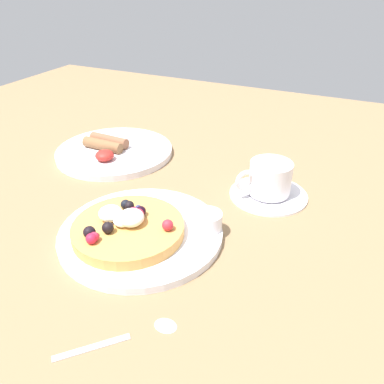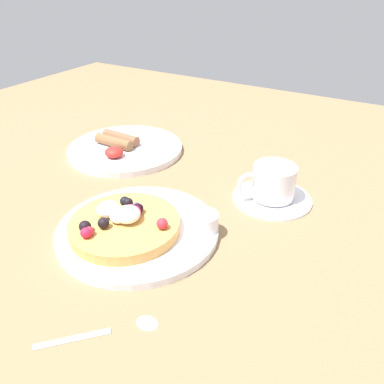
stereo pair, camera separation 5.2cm
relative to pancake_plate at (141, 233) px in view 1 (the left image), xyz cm
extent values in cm
cube|color=olive|center=(3.40, 8.75, -2.10)|extent=(183.42, 157.57, 3.00)
cylinder|color=white|center=(0.00, 0.00, 0.00)|extent=(25.53, 25.53, 1.21)
cylinder|color=gold|center=(-1.13, -1.71, 1.49)|extent=(17.11, 17.11, 1.77)
sphere|color=navy|center=(-0.36, -1.87, 2.88)|extent=(1.01, 1.01, 1.01)
sphere|color=black|center=(-0.58, 1.22, 3.19)|extent=(1.64, 1.64, 1.64)
sphere|color=red|center=(-3.20, -7.70, 3.16)|extent=(1.58, 1.58, 1.58)
sphere|color=black|center=(-4.28, -6.71, 3.28)|extent=(1.81, 1.81, 1.81)
sphere|color=#CA2641|center=(-3.18, -7.07, 3.08)|extent=(1.40, 1.40, 1.40)
sphere|color=black|center=(-3.11, 1.87, 3.16)|extent=(1.57, 1.57, 1.57)
sphere|color=red|center=(5.00, -0.33, 3.24)|extent=(1.72, 1.72, 1.72)
sphere|color=black|center=(-2.59, -4.62, 3.25)|extent=(1.74, 1.74, 1.74)
sphere|color=#C52444|center=(-1.27, 0.29, 3.27)|extent=(1.79, 1.79, 1.79)
sphere|color=#C1263F|center=(-0.39, 0.22, 3.27)|extent=(1.79, 1.79, 1.79)
sphere|color=navy|center=(-1.46, 1.93, 2.98)|extent=(1.21, 1.21, 1.21)
sphere|color=black|center=(-3.82, 1.87, 3.17)|extent=(1.59, 1.59, 1.59)
ellipsoid|color=white|center=(-0.65, -1.36, 3.56)|extent=(3.95, 3.95, 2.37)
ellipsoid|color=white|center=(-4.21, -1.60, 3.48)|extent=(3.67, 3.67, 2.20)
ellipsoid|color=white|center=(-1.75, -2.21, 3.16)|extent=(2.61, 2.61, 1.57)
cylinder|color=white|center=(9.18, 4.93, 1.95)|extent=(4.54, 4.54, 2.68)
cylinder|color=maroon|center=(9.18, 4.93, 2.48)|extent=(3.72, 3.72, 0.32)
cylinder|color=white|center=(-21.12, 23.24, 0.08)|extent=(25.44, 25.44, 1.36)
cylinder|color=brown|center=(-23.03, 21.77, 1.93)|extent=(9.37, 2.46, 2.33)
cylinder|color=brown|center=(-23.21, 24.44, 1.93)|extent=(9.43, 2.72, 2.33)
ellipsoid|color=white|center=(-25.89, 25.03, 1.06)|extent=(7.87, 6.69, 0.60)
sphere|color=yellow|center=(-25.89, 25.03, 1.56)|extent=(2.00, 2.00, 2.00)
ellipsoid|color=#B22720|center=(-19.59, 17.72, 1.83)|extent=(3.90, 3.90, 2.14)
cylinder|color=white|center=(14.72, 20.42, -0.19)|extent=(14.18, 14.18, 0.83)
cylinder|color=white|center=(14.72, 20.42, 3.18)|extent=(7.61, 7.61, 5.90)
torus|color=white|center=(11.29, 17.06, 3.47)|extent=(3.49, 3.44, 4.10)
cylinder|color=#8E5F38|center=(14.72, 20.42, 5.07)|extent=(6.47, 6.47, 0.47)
cube|color=silver|center=(5.87, -20.12, -0.45)|extent=(6.59, 6.79, 0.30)
ellipsoid|color=silver|center=(11.88, -13.89, -0.30)|extent=(2.86, 2.20, 0.60)
camera|label=1|loc=(28.33, -41.56, 36.94)|focal=36.80mm
camera|label=2|loc=(32.91, -39.14, 36.94)|focal=36.80mm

